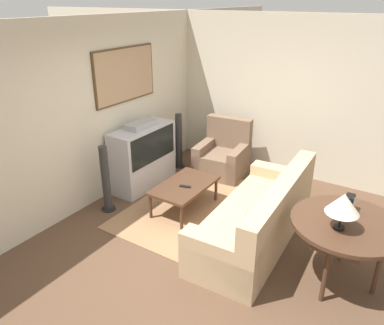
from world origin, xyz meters
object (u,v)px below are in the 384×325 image
at_px(mantel_clock, 349,203).
at_px(speaker_tower_right, 179,142).
at_px(couch, 259,219).
at_px(table_lamp, 343,204).
at_px(tv, 143,156).
at_px(coffee_table, 184,187).
at_px(speaker_tower_left, 106,181).
at_px(console_table, 347,227).
at_px(armchair, 223,157).

distance_m(mantel_clock, speaker_tower_right, 3.48).
xyz_separation_m(couch, table_lamp, (-0.39, -1.01, 0.73)).
relative_size(tv, coffee_table, 1.13).
bearing_deg(coffee_table, speaker_tower_right, 37.72).
height_order(couch, table_lamp, table_lamp).
bearing_deg(table_lamp, speaker_tower_left, 92.08).
height_order(coffee_table, console_table, console_table).
height_order(tv, console_table, tv).
bearing_deg(mantel_clock, couch, 90.52).
relative_size(couch, armchair, 2.40).
distance_m(couch, coffee_table, 1.23).
relative_size(speaker_tower_left, speaker_tower_right, 1.00).
distance_m(tv, table_lamp, 3.40).
distance_m(tv, coffee_table, 1.07).
bearing_deg(speaker_tower_left, tv, 4.18).
height_order(console_table, table_lamp, table_lamp).
relative_size(tv, couch, 0.51).
xyz_separation_m(armchair, table_lamp, (-1.94, -2.38, 0.75)).
distance_m(couch, armchair, 2.06).
height_order(console_table, speaker_tower_left, speaker_tower_left).
relative_size(couch, console_table, 2.00).
distance_m(table_lamp, speaker_tower_left, 3.24).
distance_m(speaker_tower_left, speaker_tower_right, 1.85).
relative_size(couch, mantel_clock, 12.06).
bearing_deg(mantel_clock, armchair, 57.06).
distance_m(coffee_table, table_lamp, 2.39).
bearing_deg(speaker_tower_left, mantel_clock, -80.81).
relative_size(console_table, speaker_tower_left, 1.14).
height_order(couch, speaker_tower_left, speaker_tower_left).
xyz_separation_m(tv, table_lamp, (-0.81, -3.25, 0.53)).
height_order(mantel_clock, speaker_tower_left, speaker_tower_left).
height_order(tv, speaker_tower_right, tv).
relative_size(console_table, mantel_clock, 6.04).
relative_size(tv, speaker_tower_right, 1.16).
height_order(armchair, mantel_clock, armchair).
relative_size(armchair, console_table, 0.83).
relative_size(armchair, coffee_table, 0.93).
height_order(console_table, mantel_clock, mantel_clock).
bearing_deg(armchair, speaker_tower_right, -171.76).
bearing_deg(tv, speaker_tower_right, -4.18).
xyz_separation_m(coffee_table, console_table, (-0.34, -2.29, 0.32)).
relative_size(armchair, speaker_tower_right, 0.95).
relative_size(mantel_clock, speaker_tower_right, 0.19).
xyz_separation_m(armchair, mantel_clock, (-1.54, -2.38, 0.56)).
relative_size(table_lamp, mantel_clock, 2.07).
xyz_separation_m(couch, armchair, (1.55, 1.36, -0.01)).
height_order(armchair, coffee_table, armchair).
relative_size(console_table, speaker_tower_right, 1.14).
bearing_deg(console_table, table_lamp, 162.78).
xyz_separation_m(speaker_tower_left, speaker_tower_right, (1.85, 0.00, 0.00)).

